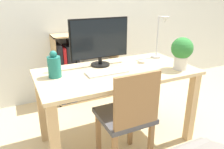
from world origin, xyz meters
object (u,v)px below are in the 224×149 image
object	(u,v)px
vase	(54,66)
potted_plant	(182,51)
desk_lamp	(161,33)
chair	(128,115)
keyboard	(107,72)
monitor	(100,40)
bookshelf	(75,69)

from	to	relation	value
vase	potted_plant	size ratio (longest dim) A/B	0.77
desk_lamp	chair	world-z (taller)	desk_lamp
chair	keyboard	bearing A→B (deg)	103.08
vase	potted_plant	world-z (taller)	potted_plant
keyboard	vase	distance (m)	0.44
desk_lamp	potted_plant	size ratio (longest dim) A/B	1.51
monitor	chair	world-z (taller)	monitor
keyboard	vase	world-z (taller)	vase
vase	bookshelf	world-z (taller)	vase
vase	potted_plant	bearing A→B (deg)	-15.30
monitor	keyboard	bearing A→B (deg)	-97.87
vase	desk_lamp	distance (m)	1.10
desk_lamp	monitor	bearing A→B (deg)	173.89
bookshelf	monitor	bearing A→B (deg)	-88.13
chair	bookshelf	xyz separation A→B (m)	(-0.02, 1.37, -0.04)
desk_lamp	potted_plant	distance (m)	0.36
vase	bookshelf	size ratio (longest dim) A/B	0.25
potted_plant	bookshelf	distance (m)	1.45
chair	vase	bearing A→B (deg)	144.59
monitor	vase	bearing A→B (deg)	-164.55
monitor	vase	xyz separation A→B (m)	(-0.45, -0.12, -0.15)
keyboard	chair	bearing A→B (deg)	-85.25
vase	bookshelf	bearing A→B (deg)	65.75
chair	bookshelf	size ratio (longest dim) A/B	0.97
potted_plant	bookshelf	xyz separation A→B (m)	(-0.63, 1.23, -0.45)
desk_lamp	keyboard	bearing A→B (deg)	-167.03
monitor	bookshelf	size ratio (longest dim) A/B	0.63
monitor	potted_plant	size ratio (longest dim) A/B	1.96
desk_lamp	chair	xyz separation A→B (m)	(-0.64, -0.48, -0.51)
vase	potted_plant	xyz separation A→B (m)	(1.06, -0.29, 0.07)
desk_lamp	chair	distance (m)	0.95
monitor	desk_lamp	bearing A→B (deg)	-6.11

